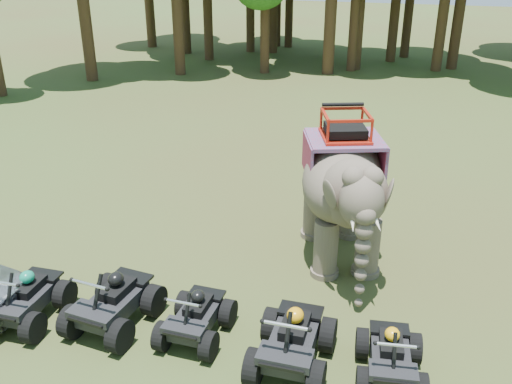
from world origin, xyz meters
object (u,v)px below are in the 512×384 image
atv_2 (196,311)px  atv_4 (391,351)px  elephant (342,186)px  atv_3 (293,334)px  atv_0 (25,293)px  atv_1 (112,296)px

atv_2 → atv_4: atv_4 is taller
elephant → atv_2: bearing=-138.2°
atv_3 → atv_2: bearing=172.1°
atv_3 → atv_4: size_ratio=1.17×
atv_2 → atv_3: bearing=-6.4°
atv_3 → atv_4: atv_3 is taller
atv_4 → elephant: bearing=103.5°
atv_0 → atv_4: size_ratio=1.08×
elephant → atv_3: (-0.31, -4.12, -1.12)m
elephant → atv_4: elephant is taller
atv_3 → atv_4: 1.72m
elephant → atv_4: bearing=-88.3°
atv_2 → atv_0: bearing=-171.3°
elephant → atv_1: 5.64m
elephant → atv_2: (-2.25, -3.80, -1.22)m
elephant → atv_1: elephant is taller
elephant → atv_0: bearing=-161.6°
atv_2 → atv_3: atv_3 is taller
elephant → atv_2: elephant is taller
atv_1 → atv_3: 3.65m
atv_1 → atv_3: atv_3 is taller
elephant → atv_0: (-5.72, -4.15, -1.17)m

